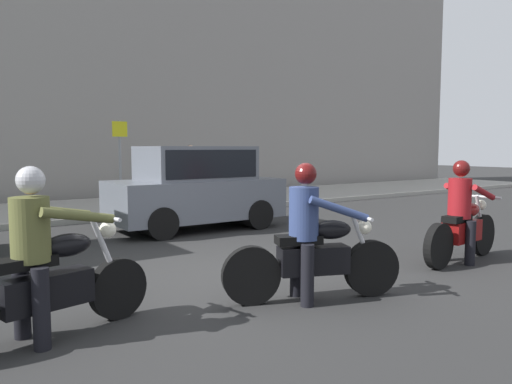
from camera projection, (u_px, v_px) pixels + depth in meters
The scene contains 8 objects.
ground_plane at pixel (221, 275), 6.91m from camera, with size 80.00×80.00×0.00m, color #282828.
sidewalk_slab at pixel (72, 210), 13.47m from camera, with size 40.00×4.40×0.14m, color #99968E.
motorcycle_with_rider_denim_blue at pixel (312, 245), 5.71m from camera, with size 2.05×0.97×1.60m.
motorcycle_with_rider_olive at pixel (44, 270), 4.53m from camera, with size 2.11×0.80×1.61m.
motorcycle_with_rider_crimson at pixel (462, 221), 7.65m from camera, with size 2.10×0.71×1.58m.
parked_hatchback_slate_gray at pixel (196, 187), 10.70m from camera, with size 3.66×1.76×1.80m.
street_sign_post at pixel (120, 153), 14.37m from camera, with size 0.44×0.08×2.42m.
pedestrian_bystander at pixel (191, 168), 14.91m from camera, with size 0.34×0.34×1.71m.
Camera 1 is at (-3.45, -5.86, 1.78)m, focal length 34.70 mm.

